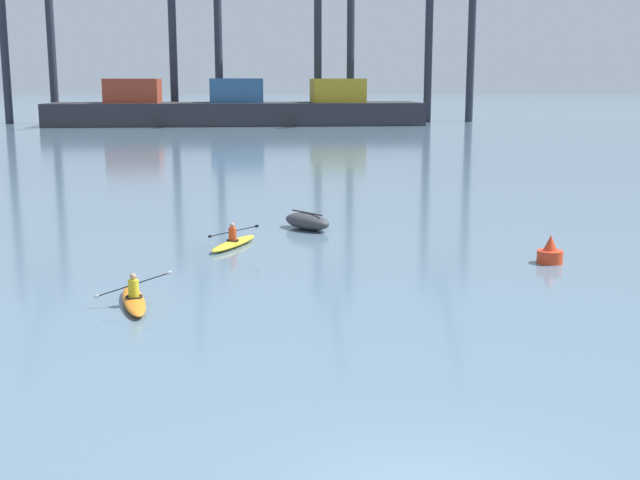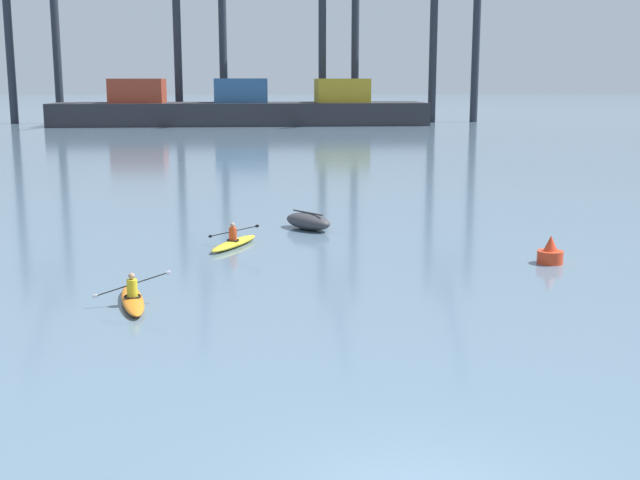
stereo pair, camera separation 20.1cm
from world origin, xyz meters
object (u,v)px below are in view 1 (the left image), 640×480
object	(u,v)px
gantry_crane_west_mid	(195,10)
capsized_dinghy	(307,221)
gantry_crane_east	(452,0)
channel_buoy	(550,253)
container_barge	(237,108)
kayak_orange	(134,299)
kayak_yellow	(234,242)

from	to	relation	value
gantry_crane_west_mid	capsized_dinghy	distance (m)	95.57
gantry_crane_east	channel_buoy	xyz separation A→B (m)	(-22.18, -100.08, -18.09)
gantry_crane_west_mid	container_barge	bearing A→B (deg)	-48.12
channel_buoy	kayak_orange	xyz separation A→B (m)	(-13.85, -4.15, -0.19)
gantry_crane_west_mid	gantry_crane_east	distance (m)	39.18
gantry_crane_west_mid	gantry_crane_east	bearing A→B (deg)	-1.60
kayak_orange	gantry_crane_west_mid	bearing A→B (deg)	91.69
channel_buoy	kayak_orange	bearing A→B (deg)	-163.31
gantry_crane_east	kayak_orange	distance (m)	111.79
capsized_dinghy	kayak_orange	bearing A→B (deg)	-117.04
capsized_dinghy	kayak_orange	xyz separation A→B (m)	(-5.93, -11.62, -0.18)
kayak_yellow	gantry_crane_west_mid	bearing A→B (deg)	93.48
container_barge	gantry_crane_east	distance (m)	37.20
gantry_crane_west_mid	kayak_yellow	bearing A→B (deg)	-86.52
channel_buoy	kayak_yellow	distance (m)	11.75
container_barge	kayak_yellow	xyz separation A→B (m)	(-0.14, -90.44, -2.24)
container_barge	kayak_orange	xyz separation A→B (m)	(-2.94, -98.59, -2.24)
container_barge	kayak_orange	world-z (taller)	container_barge
capsized_dinghy	kayak_yellow	world-z (taller)	kayak_yellow
kayak_orange	capsized_dinghy	bearing A→B (deg)	62.96
capsized_dinghy	kayak_yellow	distance (m)	4.68
gantry_crane_west_mid	kayak_orange	world-z (taller)	gantry_crane_west_mid
container_barge	capsized_dinghy	xyz separation A→B (m)	(2.99, -86.97, -2.06)
gantry_crane_west_mid	channel_buoy	bearing A→B (deg)	-80.49
gantry_crane_west_mid	gantry_crane_east	xyz separation A→B (m)	(39.13, -1.10, 1.64)
gantry_crane_west_mid	capsized_dinghy	bearing A→B (deg)	-84.49
gantry_crane_west_mid	gantry_crane_east	world-z (taller)	gantry_crane_east
container_barge	kayak_orange	distance (m)	98.66
container_barge	channel_buoy	xyz separation A→B (m)	(10.91, -94.43, -2.05)
gantry_crane_west_mid	kayak_orange	bearing A→B (deg)	-88.31
container_barge	kayak_orange	bearing A→B (deg)	-91.71
kayak_yellow	kayak_orange	size ratio (longest dim) A/B	0.96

